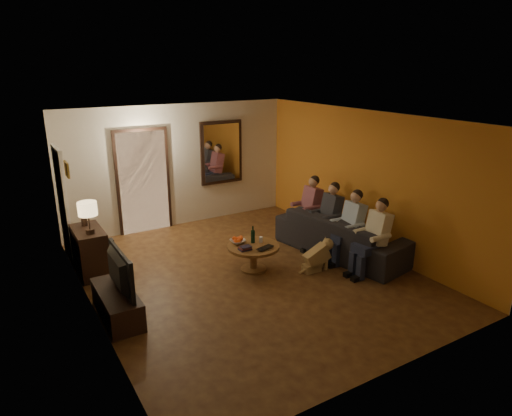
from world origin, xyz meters
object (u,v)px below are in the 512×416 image
person_c (328,219)px  sofa (342,234)px  dog (317,255)px  laptop (267,249)px  tv_stand (117,304)px  tv (114,272)px  person_d (309,211)px  wine_bottle (253,234)px  person_a (375,240)px  table_lamp (88,218)px  person_b (350,229)px  bowl (238,241)px  coffee_table (253,257)px  dresser (90,251)px

person_c → sofa: bearing=-71.6°
dog → laptop: bearing=161.6°
tv_stand → dog: 3.33m
tv → person_d: size_ratio=0.86×
wine_bottle → person_a: bearing=-37.5°
table_lamp → person_c: size_ratio=0.45×
table_lamp → tv_stand: 1.66m
person_b → bowl: 2.00m
tv_stand → person_b: (4.08, -0.20, 0.40)m
tv_stand → person_b: bearing=-2.8°
sofa → bowl: sofa is taller
tv → laptop: size_ratio=3.15×
wine_bottle → bowl: bearing=152.4°
person_c → coffee_table: person_c is taller
table_lamp → dog: bearing=-26.6°
table_lamp → dog: table_lamp is taller
coffee_table → person_c: bearing=2.0°
table_lamp → person_d: size_ratio=0.45×
tv_stand → dog: size_ratio=2.13×
tv_stand → laptop: size_ratio=3.62×
table_lamp → coffee_table: table_lamp is taller
dresser → person_b: person_b is taller
bowl → dog: bearing=-36.4°
dresser → person_a: 4.76m
person_c → person_d: (0.00, 0.60, 0.00)m
dresser → table_lamp: 0.70m
tv → person_c: 4.10m
tv_stand → coffee_table: (2.41, 0.34, 0.03)m
dresser → laptop: (2.51, -1.58, 0.07)m
person_c → person_d: bearing=90.0°
wine_bottle → dresser: bearing=154.0°
sofa → person_b: size_ratio=2.14×
tv → person_a: bearing=-101.1°
person_c → wine_bottle: size_ratio=3.87×
person_c → laptop: 1.61m
tv → wine_bottle: tv is taller
tv → person_c: (4.08, 0.40, -0.10)m
sofa → wine_bottle: bearing=69.0°
wine_bottle → dog: bearing=-38.5°
person_a → wine_bottle: 2.04m
table_lamp → laptop: bearing=-28.4°
dresser → person_a: person_a is taller
sofa → wine_bottle: (-1.72, 0.34, 0.23)m
tv → laptop: (2.51, 0.06, -0.23)m
person_d → wine_bottle: person_d is taller
dresser → dog: dresser is taller
tv_stand → dog: (3.32, -0.24, 0.08)m
wine_bottle → table_lamp: bearing=158.3°
tv → person_a: person_a is taller
dresser → tv: (0.00, -1.64, 0.30)m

